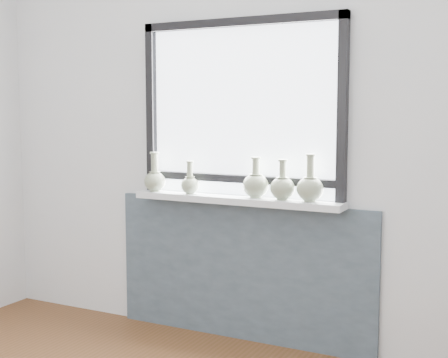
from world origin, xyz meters
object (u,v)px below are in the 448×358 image
at_px(windowsill, 236,200).
at_px(vase_d, 282,187).
at_px(vase_b, 190,183).
at_px(vase_a, 155,179).
at_px(vase_c, 256,184).
at_px(vase_e, 310,187).

height_order(windowsill, vase_d, vase_d).
bearing_deg(vase_b, vase_d, 1.62).
height_order(windowsill, vase_a, vase_a).
bearing_deg(vase_a, vase_d, 1.05).
height_order(vase_b, vase_d, vase_d).
bearing_deg(vase_c, vase_b, -175.90).
relative_size(windowsill, vase_b, 6.50).
xyz_separation_m(vase_a, vase_c, (0.68, 0.03, 0.00)).
distance_m(windowsill, vase_a, 0.57).
relative_size(vase_a, vase_c, 1.04).
bearing_deg(vase_c, vase_a, -177.54).
xyz_separation_m(vase_d, vase_e, (0.16, 0.01, 0.01)).
relative_size(vase_d, vase_e, 0.87).
height_order(vase_c, vase_d, vase_c).
bearing_deg(vase_a, vase_b, -0.29).
bearing_deg(vase_c, vase_e, -0.95).
bearing_deg(windowsill, vase_a, -177.56).
xyz_separation_m(windowsill, vase_e, (0.46, -0.00, 0.10)).
relative_size(vase_a, vase_d, 1.07).
bearing_deg(vase_d, vase_b, -178.38).
distance_m(vase_c, vase_d, 0.17).
relative_size(windowsill, vase_e, 4.92).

